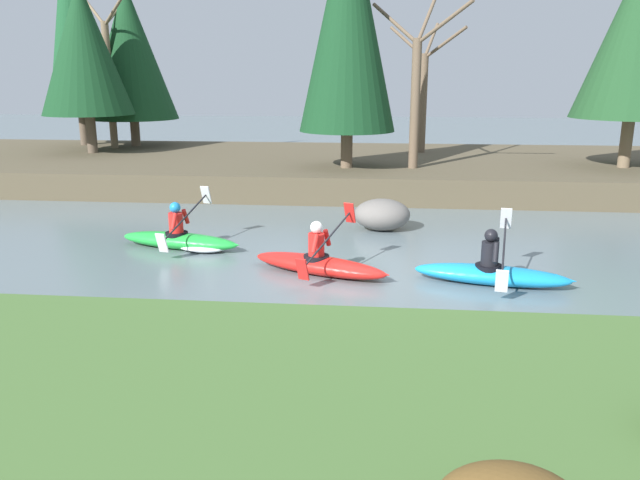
{
  "coord_description": "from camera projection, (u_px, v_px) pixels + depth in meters",
  "views": [
    {
      "loc": [
        0.32,
        -10.97,
        3.6
      ],
      "look_at": [
        -0.82,
        0.43,
        0.55
      ],
      "focal_mm": 35.0,
      "sensor_mm": 36.0,
      "label": 1
    }
  ],
  "objects": [
    {
      "name": "bare_tree_upstream",
      "position": [
        110.0,
        70.0,
        23.71
      ],
      "size": [
        3.46,
        3.42,
        6.27
      ],
      "color": "#7A664C",
      "rests_on": "riverbank_far"
    },
    {
      "name": "ground_plane",
      "position": [
        362.0,
        276.0,
        11.5
      ],
      "size": [
        90.0,
        90.0,
        0.0
      ],
      "primitive_type": "plane",
      "color": "slate"
    },
    {
      "name": "bare_tree_mid_upstream",
      "position": [
        416.0,
        88.0,
        18.66
      ],
      "size": [
        2.83,
        2.8,
        5.07
      ],
      "color": "brown",
      "rests_on": "riverbank_far"
    },
    {
      "name": "conifer_tree_left",
      "position": [
        83.0,
        48.0,
        22.02
      ],
      "size": [
        3.24,
        3.24,
        6.02
      ],
      "color": "brown",
      "rests_on": "riverbank_far"
    },
    {
      "name": "conifer_tree_centre",
      "position": [
        348.0,
        17.0,
        18.18
      ],
      "size": [
        2.9,
        2.9,
        7.73
      ],
      "color": "brown",
      "rests_on": "riverbank_far"
    },
    {
      "name": "kayaker_trailing",
      "position": [
        184.0,
        240.0,
        13.24
      ],
      "size": [
        2.79,
        2.06,
        1.2
      ],
      "rotation": [
        0.0,
        0.0,
        -0.21
      ],
      "color": "green",
      "rests_on": "ground"
    },
    {
      "name": "bare_tree_mid_downstream",
      "position": [
        424.0,
        91.0,
        22.57
      ],
      "size": [
        2.61,
        2.58,
        4.65
      ],
      "color": "brown",
      "rests_on": "riverbank_far"
    },
    {
      "name": "riverbank_near",
      "position": [
        335.0,
        480.0,
        5.21
      ],
      "size": [
        44.0,
        6.43,
        0.64
      ],
      "color": "#476B33",
      "rests_on": "ground"
    },
    {
      "name": "kayaker_middle",
      "position": [
        320.0,
        263.0,
        11.55
      ],
      "size": [
        2.73,
        1.99,
        1.2
      ],
      "rotation": [
        0.0,
        0.0,
        -0.38
      ],
      "color": "red",
      "rests_on": "ground"
    },
    {
      "name": "conifer_tree_mid_left",
      "position": [
        129.0,
        52.0,
        24.25
      ],
      "size": [
        3.53,
        3.53,
        6.23
      ],
      "color": "brown",
      "rests_on": "riverbank_far"
    },
    {
      "name": "kayaker_lead",
      "position": [
        493.0,
        272.0,
        10.99
      ],
      "size": [
        2.79,
        2.06,
        1.2
      ],
      "rotation": [
        0.0,
        0.0,
        -0.19
      ],
      "color": "#1993D6",
      "rests_on": "ground"
    },
    {
      "name": "boulder_midstream",
      "position": [
        382.0,
        215.0,
        14.81
      ],
      "size": [
        1.33,
        1.04,
        0.75
      ],
      "color": "slate",
      "rests_on": "ground"
    },
    {
      "name": "conifer_tree_mid_right",
      "position": [
        640.0,
        32.0,
        18.33
      ],
      "size": [
        3.55,
        3.55,
        6.54
      ],
      "color": "#7A664C",
      "rests_on": "riverbank_far"
    },
    {
      "name": "conifer_tree_far_left",
      "position": [
        73.0,
        12.0,
        24.25
      ],
      "size": [
        2.34,
        2.34,
        8.72
      ],
      "color": "brown",
      "rests_on": "riverbank_far"
    },
    {
      "name": "riverbank_far",
      "position": [
        373.0,
        169.0,
        21.79
      ],
      "size": [
        44.0,
        9.29,
        0.8
      ],
      "color": "brown",
      "rests_on": "ground"
    }
  ]
}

